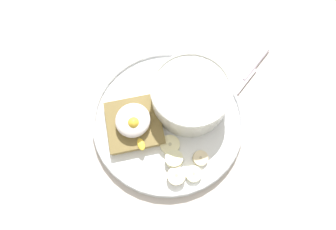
% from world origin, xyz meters
% --- Properties ---
extents(ground_plane, '(1.20, 1.20, 0.02)m').
position_xyz_m(ground_plane, '(0.00, 0.00, 0.01)').
color(ground_plane, beige).
rests_on(ground_plane, ground).
extents(plate, '(0.28, 0.28, 0.02)m').
position_xyz_m(plate, '(0.00, 0.00, 0.03)').
color(plate, white).
rests_on(plate, ground_plane).
extents(oatmeal_bowl, '(0.14, 0.14, 0.06)m').
position_xyz_m(oatmeal_bowl, '(-0.04, 0.03, 0.06)').
color(oatmeal_bowl, white).
rests_on(oatmeal_bowl, plate).
extents(toast_slice, '(0.12, 0.12, 0.02)m').
position_xyz_m(toast_slice, '(0.02, -0.06, 0.04)').
color(toast_slice, olive).
rests_on(toast_slice, plate).
extents(poached_egg, '(0.08, 0.06, 0.03)m').
position_xyz_m(poached_egg, '(0.02, -0.06, 0.06)').
color(poached_egg, white).
rests_on(poached_egg, toast_slice).
extents(banana_slice_front, '(0.04, 0.04, 0.01)m').
position_xyz_m(banana_slice_front, '(0.09, 0.06, 0.03)').
color(banana_slice_front, '#EFEBBA').
rests_on(banana_slice_front, plate).
extents(banana_slice_left, '(0.04, 0.04, 0.02)m').
position_xyz_m(banana_slice_left, '(0.07, 0.02, 0.04)').
color(banana_slice_left, '#F1EFBE').
rests_on(banana_slice_left, plate).
extents(banana_slice_back, '(0.04, 0.04, 0.01)m').
position_xyz_m(banana_slice_back, '(0.06, 0.07, 0.04)').
color(banana_slice_back, beige).
rests_on(banana_slice_back, plate).
extents(banana_slice_right, '(0.04, 0.04, 0.01)m').
position_xyz_m(banana_slice_right, '(0.10, 0.03, 0.04)').
color(banana_slice_right, beige).
rests_on(banana_slice_right, plate).
extents(banana_slice_inner, '(0.04, 0.04, 0.01)m').
position_xyz_m(banana_slice_inner, '(0.05, 0.01, 0.04)').
color(banana_slice_inner, beige).
rests_on(banana_slice_inner, plate).
extents(knife, '(0.11, 0.07, 0.01)m').
position_xyz_m(knife, '(-0.13, 0.15, 0.02)').
color(knife, silver).
rests_on(knife, ground_plane).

